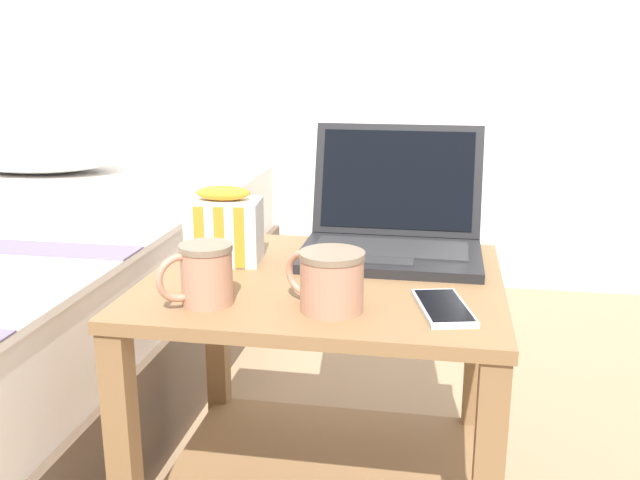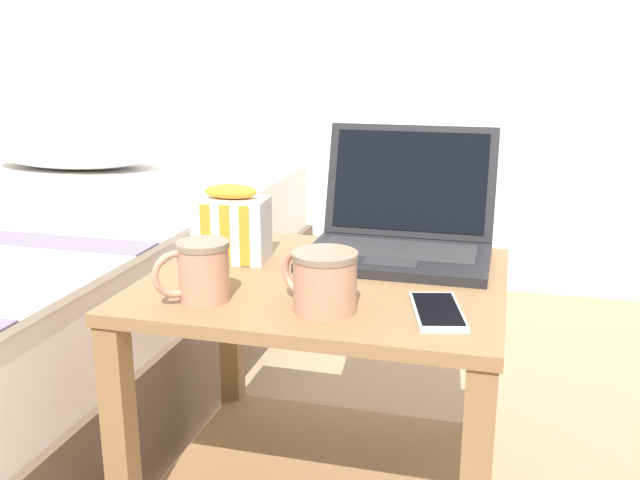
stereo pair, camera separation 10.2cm
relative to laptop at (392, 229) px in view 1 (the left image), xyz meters
name	(u,v)px [view 1 (the left image)]	position (x,y,z in m)	size (l,w,h in m)	color
bedside_table	(324,375)	(-0.11, -0.17, -0.24)	(0.63, 0.54, 0.54)	olive
laptop	(392,229)	(0.00, 0.00, 0.00)	(0.35, 0.31, 0.24)	black
mug_front_left	(205,271)	(-0.27, -0.34, 0.01)	(0.11, 0.10, 0.10)	tan
mug_front_right	(330,278)	(-0.07, -0.33, 0.00)	(0.14, 0.10, 0.10)	tan
snack_bag	(224,228)	(-0.31, -0.11, 0.02)	(0.14, 0.10, 0.15)	white
cell_phone	(443,307)	(0.10, -0.31, -0.04)	(0.11, 0.17, 0.01)	#B7BABC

